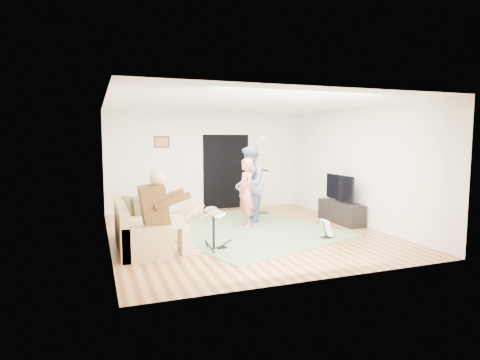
# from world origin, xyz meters

# --- Properties ---
(floor) EXTENTS (6.00, 6.00, 0.00)m
(floor) POSITION_xyz_m (0.00, 0.00, 0.00)
(floor) COLOR brown
(floor) RESTS_ON ground
(walls) EXTENTS (5.50, 6.00, 2.70)m
(walls) POSITION_xyz_m (0.00, 0.00, 1.35)
(walls) COLOR beige
(walls) RESTS_ON floor
(ceiling) EXTENTS (6.00, 6.00, 0.00)m
(ceiling) POSITION_xyz_m (0.00, 0.00, 2.70)
(ceiling) COLOR white
(ceiling) RESTS_ON walls
(window_blinds) EXTENTS (0.00, 2.05, 2.05)m
(window_blinds) POSITION_xyz_m (-2.74, 0.20, 1.55)
(window_blinds) COLOR brown
(window_blinds) RESTS_ON walls
(doorway) EXTENTS (2.10, 0.00, 2.10)m
(doorway) POSITION_xyz_m (0.55, 2.99, 1.05)
(doorway) COLOR black
(doorway) RESTS_ON walls
(picture_frame) EXTENTS (0.42, 0.03, 0.32)m
(picture_frame) POSITION_xyz_m (-1.25, 2.99, 1.90)
(picture_frame) COLOR #3F2314
(picture_frame) RESTS_ON walls
(area_rug) EXTENTS (4.37, 4.77, 0.02)m
(area_rug) POSITION_xyz_m (0.04, 0.27, 0.01)
(area_rug) COLOR #50673E
(area_rug) RESTS_ON floor
(sofa) EXTENTS (0.83, 2.01, 0.81)m
(sofa) POSITION_xyz_m (-2.29, -0.37, 0.27)
(sofa) COLOR #A78353
(sofa) RESTS_ON floor
(drummer) EXTENTS (0.95, 0.53, 1.46)m
(drummer) POSITION_xyz_m (-1.86, -1.02, 0.57)
(drummer) COLOR #523517
(drummer) RESTS_ON sofa
(drum_kit) EXTENTS (0.40, 0.72, 0.74)m
(drum_kit) POSITION_xyz_m (-1.00, -1.02, 0.32)
(drum_kit) COLOR black
(drum_kit) RESTS_ON floor
(singer) EXTENTS (0.40, 0.58, 1.55)m
(singer) POSITION_xyz_m (0.22, 0.57, 0.77)
(singer) COLOR #D06A5A
(singer) RESTS_ON floor
(microphone) EXTENTS (0.06, 0.06, 0.24)m
(microphone) POSITION_xyz_m (0.42, 0.57, 1.16)
(microphone) COLOR black
(microphone) RESTS_ON singer
(guitarist) EXTENTS (0.97, 1.07, 1.81)m
(guitarist) POSITION_xyz_m (0.50, 1.04, 0.91)
(guitarist) COLOR slate
(guitarist) RESTS_ON floor
(guitar_held) EXTENTS (0.15, 0.61, 0.26)m
(guitar_held) POSITION_xyz_m (0.70, 1.04, 1.23)
(guitar_held) COLOR white
(guitar_held) RESTS_ON guitarist
(guitar_spare) EXTENTS (0.27, 0.24, 0.76)m
(guitar_spare) POSITION_xyz_m (1.36, -0.99, 0.22)
(guitar_spare) COLOR black
(guitar_spare) RESTS_ON floor
(torchiere_lamp) EXTENTS (0.37, 0.37, 2.05)m
(torchiere_lamp) POSITION_xyz_m (1.19, 1.92, 1.40)
(torchiere_lamp) COLOR black
(torchiere_lamp) RESTS_ON floor
(dining_chair) EXTENTS (0.38, 0.39, 0.88)m
(dining_chair) POSITION_xyz_m (-1.76, 1.68, 0.32)
(dining_chair) COLOR beige
(dining_chair) RESTS_ON floor
(tv_cabinet) EXTENTS (0.40, 1.40, 0.50)m
(tv_cabinet) POSITION_xyz_m (2.50, 0.20, 0.25)
(tv_cabinet) COLOR black
(tv_cabinet) RESTS_ON floor
(television) EXTENTS (0.06, 1.04, 0.59)m
(television) POSITION_xyz_m (2.45, 0.20, 0.85)
(television) COLOR black
(television) RESTS_ON tv_cabinet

